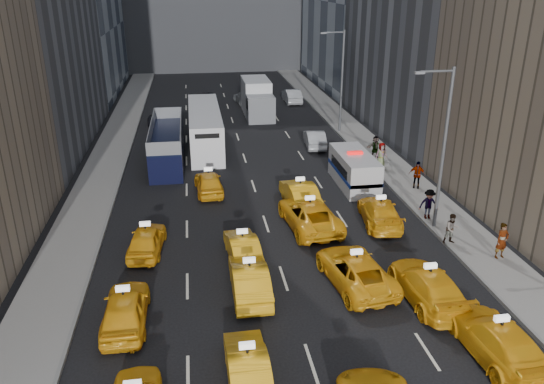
# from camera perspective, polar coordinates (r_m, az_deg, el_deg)

# --- Properties ---
(sidewalk_west) EXTENTS (3.00, 90.00, 0.15)m
(sidewalk_west) POSITION_cam_1_polar(r_m,az_deg,el_deg) (41.02, -17.60, 2.45)
(sidewalk_west) COLOR gray
(sidewalk_west) RESTS_ON ground
(sidewalk_east) EXTENTS (3.00, 90.00, 0.15)m
(sidewalk_east) POSITION_cam_1_polar(r_m,az_deg,el_deg) (42.91, 11.28, 3.94)
(sidewalk_east) COLOR gray
(sidewalk_east) RESTS_ON ground
(curb_west) EXTENTS (0.15, 90.00, 0.18)m
(curb_west) POSITION_cam_1_polar(r_m,az_deg,el_deg) (40.80, -15.59, 2.60)
(curb_west) COLOR slate
(curb_west) RESTS_ON ground
(curb_east) EXTENTS (0.15, 90.00, 0.18)m
(curb_east) POSITION_cam_1_polar(r_m,az_deg,el_deg) (42.45, 9.43, 3.89)
(curb_east) COLOR slate
(curb_east) RESTS_ON ground
(streetlight_near) EXTENTS (2.15, 0.22, 9.00)m
(streetlight_near) POSITION_cam_1_polar(r_m,az_deg,el_deg) (29.59, 17.82, 4.85)
(streetlight_near) COLOR #595B60
(streetlight_near) RESTS_ON ground
(streetlight_far) EXTENTS (2.15, 0.22, 9.00)m
(streetlight_far) POSITION_cam_1_polar(r_m,az_deg,el_deg) (47.82, 7.39, 12.04)
(streetlight_far) COLOR #595B60
(streetlight_far) RESTS_ON ground
(taxi_5) EXTENTS (1.46, 4.04, 1.33)m
(taxi_5) POSITION_cam_1_polar(r_m,az_deg,el_deg) (19.37, -2.66, -18.21)
(taxi_5) COLOR #F8AB14
(taxi_5) RESTS_ON ground
(taxi_7) EXTENTS (2.30, 5.18, 1.48)m
(taxi_7) POSITION_cam_1_polar(r_m,az_deg,el_deg) (21.99, 23.10, -14.44)
(taxi_7) COLOR #F8AB14
(taxi_7) RESTS_ON ground
(taxi_8) EXTENTS (1.77, 4.36, 1.48)m
(taxi_8) POSITION_cam_1_polar(r_m,az_deg,el_deg) (22.72, -15.51, -12.02)
(taxi_8) COLOR #F8AB14
(taxi_8) RESTS_ON ground
(taxi_9) EXTENTS (1.60, 4.52, 1.49)m
(taxi_9) POSITION_cam_1_polar(r_m,az_deg,el_deg) (23.85, -2.43, -9.34)
(taxi_9) COLOR #F8AB14
(taxi_9) RESTS_ON ground
(taxi_10) EXTENTS (3.08, 5.50, 1.45)m
(taxi_10) POSITION_cam_1_polar(r_m,az_deg,el_deg) (24.84, 8.95, -8.29)
(taxi_10) COLOR #F8AB14
(taxi_10) RESTS_ON ground
(taxi_11) EXTENTS (2.22, 5.19, 1.49)m
(taxi_11) POSITION_cam_1_polar(r_m,az_deg,el_deg) (24.37, 16.43, -9.59)
(taxi_11) COLOR #F8AB14
(taxi_11) RESTS_ON ground
(taxi_12) EXTENTS (2.02, 4.19, 1.38)m
(taxi_12) POSITION_cam_1_polar(r_m,az_deg,el_deg) (27.98, -13.34, -5.03)
(taxi_12) COLOR #F8AB14
(taxi_12) RESTS_ON ground
(taxi_13) EXTENTS (1.74, 4.13, 1.33)m
(taxi_13) POSITION_cam_1_polar(r_m,az_deg,el_deg) (26.64, -3.19, -5.94)
(taxi_13) COLOR #F8AB14
(taxi_13) RESTS_ON ground
(taxi_14) EXTENTS (3.11, 5.84, 1.56)m
(taxi_14) POSITION_cam_1_polar(r_m,az_deg,el_deg) (29.93, 4.05, -2.39)
(taxi_14) COLOR #F8AB14
(taxi_14) RESTS_ON ground
(taxi_15) EXTENTS (2.63, 5.10, 1.41)m
(taxi_15) POSITION_cam_1_polar(r_m,az_deg,el_deg) (30.92, 11.53, -2.13)
(taxi_15) COLOR #F8AB14
(taxi_15) RESTS_ON ground
(taxi_16) EXTENTS (1.96, 4.27, 1.42)m
(taxi_16) POSITION_cam_1_polar(r_m,az_deg,el_deg) (34.84, -6.82, 1.01)
(taxi_16) COLOR #F8AB14
(taxi_16) RESTS_ON ground
(taxi_17) EXTENTS (1.92, 4.79, 1.55)m
(taxi_17) POSITION_cam_1_polar(r_m,az_deg,el_deg) (32.65, 3.01, -0.22)
(taxi_17) COLOR #F8AB14
(taxi_17) RESTS_ON ground
(nypd_van) EXTENTS (2.60, 5.71, 2.38)m
(nypd_van) POSITION_cam_1_polar(r_m,az_deg,el_deg) (36.18, 8.81, 2.34)
(nypd_van) COLOR silver
(nypd_van) RESTS_ON ground
(double_decker) EXTENTS (3.10, 10.36, 2.97)m
(double_decker) POSITION_cam_1_polar(r_m,az_deg,el_deg) (41.26, -11.21, 5.24)
(double_decker) COLOR black
(double_decker) RESTS_ON ground
(city_bus) EXTENTS (3.76, 12.25, 3.11)m
(city_bus) POSITION_cam_1_polar(r_m,az_deg,el_deg) (44.60, -7.23, 6.86)
(city_bus) COLOR white
(city_bus) RESTS_ON ground
(box_truck) EXTENTS (3.62, 7.94, 3.50)m
(box_truck) POSITION_cam_1_polar(r_m,az_deg,el_deg) (54.52, -1.61, 10.04)
(box_truck) COLOR white
(box_truck) RESTS_ON ground
(misc_car_0) EXTENTS (1.89, 4.41, 1.41)m
(misc_car_0) POSITION_cam_1_polar(r_m,az_deg,el_deg) (44.29, 4.61, 5.73)
(misc_car_0) COLOR #ADB1B5
(misc_car_0) RESTS_ON ground
(misc_car_1) EXTENTS (3.12, 5.62, 1.49)m
(misc_car_1) POSITION_cam_1_polar(r_m,az_deg,el_deg) (52.92, -11.48, 8.14)
(misc_car_1) COLOR black
(misc_car_1) RESTS_ON ground
(misc_car_2) EXTENTS (2.67, 5.21, 1.45)m
(misc_car_2) POSITION_cam_1_polar(r_m,az_deg,el_deg) (59.73, -2.82, 10.12)
(misc_car_2) COLOR slate
(misc_car_2) RESTS_ON ground
(misc_car_3) EXTENTS (2.43, 5.07, 1.67)m
(misc_car_3) POSITION_cam_1_polar(r_m,az_deg,el_deg) (58.87, -6.96, 9.91)
(misc_car_3) COLOR black
(misc_car_3) RESTS_ON ground
(misc_car_4) EXTENTS (1.63, 4.67, 1.54)m
(misc_car_4) POSITION_cam_1_polar(r_m,az_deg,el_deg) (60.38, 2.15, 10.30)
(misc_car_4) COLOR #ACB0B4
(misc_car_4) RESTS_ON ground
(pedestrian_0) EXTENTS (0.75, 0.56, 1.87)m
(pedestrian_0) POSITION_cam_1_polar(r_m,az_deg,el_deg) (28.66, 23.51, -4.82)
(pedestrian_0) COLOR gray
(pedestrian_0) RESTS_ON sidewalk_east
(pedestrian_1) EXTENTS (0.81, 0.46, 1.65)m
(pedestrian_1) POSITION_cam_1_polar(r_m,az_deg,el_deg) (29.28, 18.79, -3.77)
(pedestrian_1) COLOR gray
(pedestrian_1) RESTS_ON sidewalk_east
(pedestrian_2) EXTENTS (1.19, 0.57, 1.79)m
(pedestrian_2) POSITION_cam_1_polar(r_m,az_deg,el_deg) (31.82, 16.52, -1.25)
(pedestrian_2) COLOR gray
(pedestrian_2) RESTS_ON sidewalk_east
(pedestrian_3) EXTENTS (1.18, 0.87, 1.83)m
(pedestrian_3) POSITION_cam_1_polar(r_m,az_deg,el_deg) (36.27, 15.32, 1.82)
(pedestrian_3) COLOR gray
(pedestrian_3) RESTS_ON sidewalk_east
(pedestrian_4) EXTENTS (0.97, 0.60, 1.87)m
(pedestrian_4) POSITION_cam_1_polar(r_m,az_deg,el_deg) (39.59, 11.68, 3.90)
(pedestrian_4) COLOR gray
(pedestrian_4) RESTS_ON sidewalk_east
(pedestrian_5) EXTENTS (1.65, 0.66, 1.73)m
(pedestrian_5) POSITION_cam_1_polar(r_m,az_deg,el_deg) (41.70, 11.06, 4.78)
(pedestrian_5) COLOR gray
(pedestrian_5) RESTS_ON sidewalk_east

